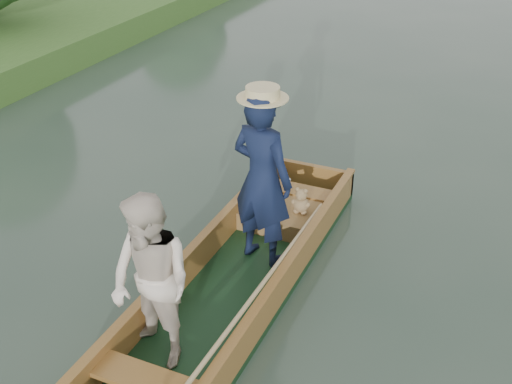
% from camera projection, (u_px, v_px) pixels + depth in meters
% --- Properties ---
extents(ground, '(120.00, 120.00, 0.00)m').
position_uv_depth(ground, '(233.00, 297.00, 6.71)').
color(ground, '#283D30').
rests_on(ground, ground).
extents(punt, '(1.24, 5.09, 2.07)m').
position_uv_depth(punt, '(223.00, 247.00, 6.34)').
color(punt, black).
rests_on(punt, ground).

